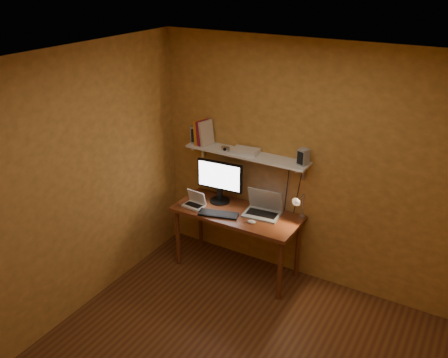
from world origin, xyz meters
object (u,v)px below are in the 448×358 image
Objects in this scene: desk at (237,219)px; mouse at (252,222)px; laptop at (263,208)px; netbook at (195,202)px; speaker_left at (197,134)px; keyboard at (218,214)px; shelf_camera at (225,149)px; router at (246,151)px; wall_shelf at (246,155)px; speaker_right at (303,157)px; monitor at (220,180)px; desk_lamp at (299,205)px.

desk is 15.66× the size of mouse.
laptop is 0.26m from mouse.
netbook is at bearing 168.91° from mouse.
desk is 1.05m from speaker_left.
shelf_camera is (-0.08, 0.29, 0.64)m from keyboard.
mouse is (0.25, -0.14, 0.10)m from desk.
router is at bearing -14.88° from speaker_left.
wall_shelf is at bearing 157.17° from laptop.
speaker_right reaches higher than keyboard.
keyboard is 0.94m from speaker_left.
desk is 3.43× the size of laptop.
shelf_camera is (0.07, 0.01, 0.38)m from monitor.
wall_shelf is 0.77m from desk_lamp.
desk_lamp is 1.34× the size of router.
wall_shelf reaches higher than laptop.
desk is 0.76m from router.
speaker_left reaches higher than speaker_right.
shelf_camera is (0.25, 0.24, 0.60)m from netbook.
laptop is 1.12m from speaker_left.
speaker_left is at bearing 128.04° from keyboard.
monitor is at bearing -155.85° from speaker_right.
keyboard is (-0.14, -0.36, -0.60)m from wall_shelf.
netbook is 1.33m from speaker_right.
laptop is 4.56× the size of mouse.
desk is at bearing -27.64° from monitor.
wall_shelf is at bearing 174.12° from desk_lamp.
keyboard is at bearing -130.93° from desk.
shelf_camera is at bearing 149.75° from desk.
wall_shelf reaches higher than mouse.
wall_shelf is (0.00, 0.19, 0.69)m from desk.
speaker_left is at bearing 162.79° from monitor.
keyboard is (0.15, -0.29, -0.26)m from monitor.
monitor is (-0.29, -0.07, -0.33)m from wall_shelf.
wall_shelf is 0.65m from speaker_right.
monitor is 0.65m from mouse.
laptop is 0.96× the size of keyboard.
router is (-0.67, 0.06, 0.44)m from desk_lamp.
laptop reaches higher than netbook.
shelf_camera is at bearing 0.85° from monitor.
desk is 3.73× the size of desk_lamp.
keyboard is at bearing -66.71° from monitor.
desk is at bearing 16.88° from netbook.
router is at bearing 15.55° from shelf_camera.
netbook is 0.73m from mouse.
monitor is at bearing 101.99° from keyboard.
desk is 0.72m from wall_shelf.
speaker_left is at bearing -160.56° from speaker_right.
wall_shelf is at bearing -14.51° from speaker_left.
desk is 0.73m from desk_lamp.
laptop is 1.09× the size of desk_lamp.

